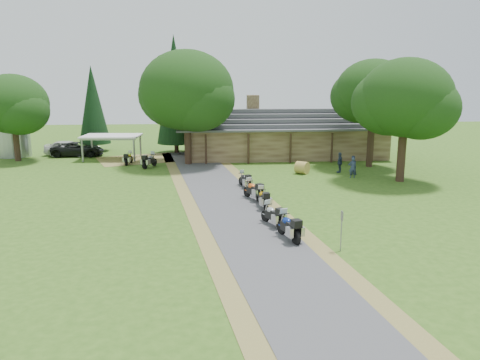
{
  "coord_description": "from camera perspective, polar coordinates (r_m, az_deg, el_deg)",
  "views": [
    {
      "loc": [
        -2.43,
        -23.8,
        7.88
      ],
      "look_at": [
        -0.02,
        4.95,
        1.6
      ],
      "focal_mm": 35.0,
      "sensor_mm": 36.0,
      "label": 1
    }
  ],
  "objects": [
    {
      "name": "car_dark_suv",
      "position": [
        51.22,
        -19.19,
        3.98
      ],
      "size": [
        2.44,
        5.7,
        2.18
      ],
      "primitive_type": "imported",
      "rotation": [
        0.0,
        0.0,
        1.57
      ],
      "color": "black",
      "rests_on": "ground"
    },
    {
      "name": "motorcycle_row_d",
      "position": [
        30.93,
        1.62,
        -1.16
      ],
      "size": [
        1.46,
        2.12,
        1.39
      ],
      "primitive_type": null,
      "rotation": [
        0.0,
        0.0,
        2.01
      ],
      "color": "#DC5A1B",
      "rests_on": "ground"
    },
    {
      "name": "car_white_sedan",
      "position": [
        51.93,
        -20.24,
        3.92
      ],
      "size": [
        3.48,
        6.38,
        2.02
      ],
      "primitive_type": "imported",
      "rotation": [
        0.0,
        0.0,
        1.41
      ],
      "color": "white",
      "rests_on": "ground"
    },
    {
      "name": "person_b",
      "position": [
        40.09,
        13.56,
        1.96
      ],
      "size": [
        0.54,
        0.4,
        1.87
      ],
      "primitive_type": "imported",
      "rotation": [
        0.0,
        0.0,
        3.17
      ],
      "color": "#2F3C55",
      "rests_on": "ground"
    },
    {
      "name": "driveway",
      "position": [
        28.96,
        -0.79,
        -3.51
      ],
      "size": [
        51.95,
        51.95,
        0.0
      ],
      "primitive_type": "plane",
      "rotation": [
        0.0,
        0.0,
        0.14
      ],
      "color": "#4B4B4D",
      "rests_on": "ground"
    },
    {
      "name": "motorcycle_row_e",
      "position": [
        34.47,
        0.56,
        0.08
      ],
      "size": [
        1.09,
        1.84,
        1.2
      ],
      "primitive_type": null,
      "rotation": [
        0.0,
        0.0,
        1.89
      ],
      "color": "black",
      "rests_on": "ground"
    },
    {
      "name": "cedar_far",
      "position": [
        53.77,
        -17.47,
        8.27
      ],
      "size": [
        3.37,
        3.37,
        9.3
      ],
      "primitive_type": "cone",
      "color": "black",
      "rests_on": "ground"
    },
    {
      "name": "motorcycle_carport_a",
      "position": [
        45.03,
        -13.42,
        2.64
      ],
      "size": [
        0.88,
        1.84,
        1.21
      ],
      "primitive_type": null,
      "rotation": [
        0.0,
        0.0,
        1.39
      ],
      "color": "#D8D10C",
      "rests_on": "ground"
    },
    {
      "name": "person_c",
      "position": [
        40.69,
        12.07,
        2.3
      ],
      "size": [
        0.67,
        0.72,
        2.05
      ],
      "primitive_type": "imported",
      "rotation": [
        0.0,
        0.0,
        4.12
      ],
      "color": "#2F3C55",
      "rests_on": "ground"
    },
    {
      "name": "person_a",
      "position": [
        38.78,
        13.58,
        1.7
      ],
      "size": [
        0.58,
        0.43,
        1.98
      ],
      "primitive_type": "imported",
      "rotation": [
        0.0,
        0.0,
        3.09
      ],
      "color": "#2F3C55",
      "rests_on": "ground"
    },
    {
      "name": "oak_driveway",
      "position": [
        38.01,
        19.41,
        7.57
      ],
      "size": [
        7.03,
        7.03,
        10.44
      ],
      "primitive_type": null,
      "color": "black",
      "rests_on": "ground"
    },
    {
      "name": "ground",
      "position": [
        25.19,
        0.99,
        -5.95
      ],
      "size": [
        120.0,
        120.0,
        0.0
      ],
      "primitive_type": "plane",
      "color": "#335818",
      "rests_on": "ground"
    },
    {
      "name": "carport",
      "position": [
        48.24,
        -15.31,
        3.88
      ],
      "size": [
        5.77,
        4.06,
        2.39
      ],
      "primitive_type": null,
      "rotation": [
        0.0,
        0.0,
        -0.07
      ],
      "color": "white",
      "rests_on": "ground"
    },
    {
      "name": "motorcycle_row_a",
      "position": [
        23.47,
        5.95,
        -5.57
      ],
      "size": [
        1.22,
        2.19,
        1.42
      ],
      "primitive_type": null,
      "rotation": [
        0.0,
        0.0,
        1.85
      ],
      "color": "navy",
      "rests_on": "ground"
    },
    {
      "name": "oak_lodge_right",
      "position": [
        43.69,
        15.84,
        8.62
      ],
      "size": [
        6.72,
        6.72,
        10.88
      ],
      "primitive_type": null,
      "color": "black",
      "rests_on": "ground"
    },
    {
      "name": "motorcycle_row_c",
      "position": [
        29.01,
        2.82,
        -2.17
      ],
      "size": [
        0.84,
        1.96,
        1.3
      ],
      "primitive_type": null,
      "rotation": [
        0.0,
        0.0,
        1.69
      ],
      "color": "#C68C00",
      "rests_on": "ground"
    },
    {
      "name": "lodge",
      "position": [
        48.84,
        5.21,
        5.84
      ],
      "size": [
        21.4,
        9.4,
        4.9
      ],
      "primitive_type": null,
      "color": "brown",
      "rests_on": "ground"
    },
    {
      "name": "motorcycle_carport_b",
      "position": [
        42.96,
        -10.97,
        2.42
      ],
      "size": [
        1.47,
        2.1,
        1.38
      ],
      "primitive_type": null,
      "rotation": [
        0.0,
        0.0,
        1.12
      ],
      "color": "slate",
      "rests_on": "ground"
    },
    {
      "name": "oak_silo",
      "position": [
        50.11,
        -25.88,
        7.12
      ],
      "size": [
        6.68,
        6.68,
        8.88
      ],
      "primitive_type": null,
      "color": "black",
      "rests_on": "ground"
    },
    {
      "name": "oak_lodge_left",
      "position": [
        43.61,
        -6.49,
        9.07
      ],
      "size": [
        8.61,
        8.61,
        11.0
      ],
      "primitive_type": null,
      "color": "black",
      "rests_on": "ground"
    },
    {
      "name": "motorcycle_row_b",
      "position": [
        25.61,
        3.99,
        -4.15
      ],
      "size": [
        1.34,
        1.99,
        1.3
      ],
      "primitive_type": null,
      "rotation": [
        0.0,
        0.0,
        1.99
      ],
      "color": "#AFB1B7",
      "rests_on": "ground"
    },
    {
      "name": "hay_bale",
      "position": [
        39.74,
        7.58,
        1.5
      ],
      "size": [
        1.41,
        1.42,
        1.05
      ],
      "primitive_type": "cylinder",
      "rotation": [
        1.57,
        0.0,
        0.85
      ],
      "color": "#A5843C",
      "rests_on": "ground"
    },
    {
      "name": "cedar_near",
      "position": [
        50.66,
        -7.93,
        10.24
      ],
      "size": [
        4.06,
        4.06,
        12.37
      ],
      "primitive_type": "cone",
      "color": "black",
      "rests_on": "ground"
    },
    {
      "name": "sign_post",
      "position": [
        22.21,
        12.25,
        -6.12
      ],
      "size": [
        0.35,
        0.06,
        1.95
      ],
      "primitive_type": null,
      "color": "gray",
      "rests_on": "ground"
    },
    {
      "name": "silo",
      "position": [
        53.31,
        -26.06,
        6.14
      ],
      "size": [
        3.56,
        3.56,
        6.65
      ],
      "primitive_type": "cylinder",
      "rotation": [
        0.0,
        0.0,
        -0.09
      ],
      "color": "gray",
      "rests_on": "ground"
    }
  ]
}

